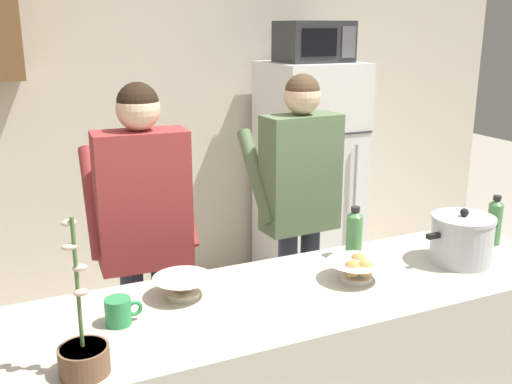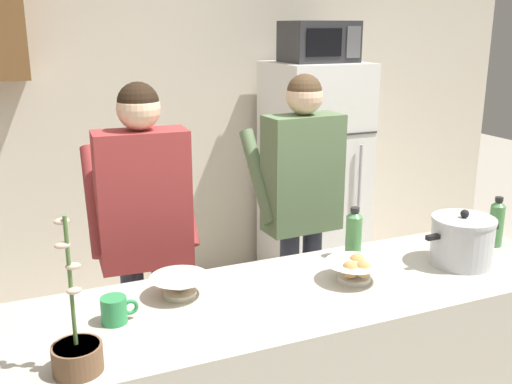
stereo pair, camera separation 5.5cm
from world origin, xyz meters
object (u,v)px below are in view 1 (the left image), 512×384
Objects in this scene: coffee_mug at (119,311)px; bread_bowl at (357,269)px; microwave at (314,42)px; empty_bowl at (183,285)px; cooking_pot at (462,239)px; bottle_near_edge at (495,221)px; bottle_mid_counter at (354,233)px; person_by_sink at (299,188)px; potted_orchid at (84,353)px; person_near_pot at (144,217)px; refrigerator at (309,176)px.

coffee_mug is 0.95m from bread_bowl.
microwave is 2.10× the size of empty_bowl.
microwave reaches higher than coffee_mug.
cooking_pot is 1.58× the size of bread_bowl.
coffee_mug is 1.77m from bottle_near_edge.
bread_bowl is at bearing -2.20° from coffee_mug.
bottle_mid_counter is at bearing 59.09° from bread_bowl.
bottle_mid_counter is (-0.71, -1.62, -0.77)m from microwave.
cooking_pot is 2.91× the size of coffee_mug.
person_by_sink is 3.40× the size of potted_orchid.
microwave is 0.98× the size of potted_orchid.
potted_orchid is at bearing -173.27° from cooking_pot.
coffee_mug is 1.10m from bottle_mid_counter.
person_by_sink reaches higher than bread_bowl.
person_near_pot reaches higher than person_by_sink.
microwave is 2.18m from bread_bowl.
potted_orchid is at bearing -171.21° from bottle_near_edge.
bottle_mid_counter is (0.13, 0.22, 0.06)m from bread_bowl.
microwave reaches higher than bottle_mid_counter.
microwave is at bearing 66.45° from bottle_mid_counter.
person_by_sink reaches higher than potted_orchid.
cooking_pot reaches higher than bottle_near_edge.
microwave reaches higher than person_by_sink.
person_near_pot is (-1.51, -1.10, 0.22)m from refrigerator.
bread_bowl is at bearing -174.52° from bottle_near_edge.
refrigerator is 1.00× the size of person_by_sink.
person_near_pot reaches higher than bread_bowl.
empty_bowl is (0.26, 0.11, -0.00)m from coffee_mug.
person_near_pot is (-1.51, -1.07, -0.75)m from microwave.
coffee_mug is (-0.27, -0.73, -0.08)m from person_near_pot.
empty_bowl is 0.56m from potted_orchid.
microwave is 2.05× the size of bottle_mid_counter.
bottle_near_edge is at bearing -24.60° from person_near_pot.
bottle_mid_counter is at bearing 168.69° from bottle_near_edge.
bottle_mid_counter is at bearing -34.14° from person_near_pot.
bottle_near_edge is 1.01× the size of bottle_mid_counter.
potted_orchid is at bearing -121.53° from coffee_mug.
microwave is (0.00, -0.02, 0.97)m from refrigerator.
microwave is at bearing 45.22° from coffee_mug.
bottle_near_edge reaches higher than coffee_mug.
bottle_mid_counter reaches higher than empty_bowl.
refrigerator is at bearing 45.57° from coffee_mug.
bread_bowl is 1.04× the size of bottle_mid_counter.
bottle_near_edge is (1.50, -0.07, 0.07)m from empty_bowl.
person_by_sink is at bearing 75.52° from bread_bowl.
coffee_mug reaches higher than empty_bowl.
microwave is at bearing 46.61° from potted_orchid.
person_by_sink is 1.21m from empty_bowl.
cooking_pot is at bearing -73.42° from person_by_sink.
bottle_near_edge is at bearing -11.31° from bottle_mid_counter.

